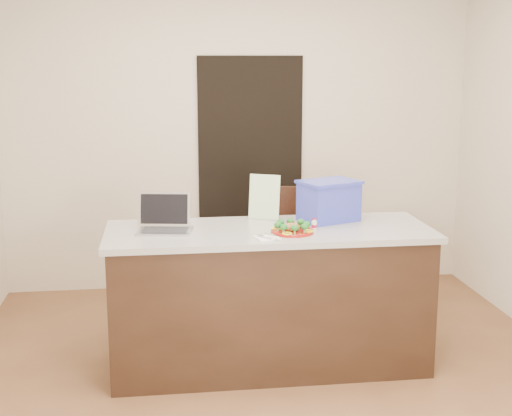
{
  "coord_description": "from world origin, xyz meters",
  "views": [
    {
      "loc": [
        -0.67,
        -4.08,
        1.98
      ],
      "look_at": [
        -0.09,
        0.2,
        1.07
      ],
      "focal_mm": 50.0,
      "sensor_mm": 36.0,
      "label": 1
    }
  ],
  "objects": [
    {
      "name": "doorway",
      "position": [
        0.1,
        1.98,
        1.0
      ],
      "size": [
        0.9,
        0.02,
        2.0
      ],
      "primitive_type": "cube",
      "color": "black",
      "rests_on": "ground"
    },
    {
      "name": "laptop",
      "position": [
        -0.66,
        0.3,
        0.98
      ],
      "size": [
        0.36,
        0.31,
        0.23
      ],
      "rotation": [
        0.0,
        0.0,
        -0.17
      ],
      "color": "#A7A7AB",
      "rests_on": "island"
    },
    {
      "name": "plate",
      "position": [
        0.12,
        0.12,
        0.93
      ],
      "size": [
        0.27,
        0.27,
        0.02
      ],
      "rotation": [
        0.0,
        0.0,
        -0.14
      ],
      "color": "maroon",
      "rests_on": "island"
    },
    {
      "name": "fork",
      "position": [
        -0.07,
        0.02,
        0.93
      ],
      "size": [
        0.08,
        0.13,
        0.0
      ],
      "rotation": [
        0.0,
        0.0,
        0.71
      ],
      "color": "#B0AFB4",
      "rests_on": "napkin"
    },
    {
      "name": "napkin",
      "position": [
        -0.05,
        0.01,
        0.92
      ],
      "size": [
        0.16,
        0.16,
        0.01
      ],
      "primitive_type": "cube",
      "rotation": [
        0.0,
        0.0,
        0.24
      ],
      "color": "silver",
      "rests_on": "island"
    },
    {
      "name": "pepper_rings",
      "position": [
        0.12,
        0.12,
        0.94
      ],
      "size": [
        0.25,
        0.25,
        0.01
      ],
      "color": "yellow",
      "rests_on": "plate"
    },
    {
      "name": "chair",
      "position": [
        0.27,
        1.04,
        0.58
      ],
      "size": [
        0.54,
        0.54,
        1.02
      ],
      "rotation": [
        0.0,
        0.0,
        -0.21
      ],
      "color": "black",
      "rests_on": "ground"
    },
    {
      "name": "ground",
      "position": [
        0.0,
        0.0,
        0.0
      ],
      "size": [
        4.0,
        4.0,
        0.0
      ],
      "primitive_type": "plane",
      "color": "brown",
      "rests_on": "ground"
    },
    {
      "name": "yogurt_bottle",
      "position": [
        0.28,
        0.18,
        0.95
      ],
      "size": [
        0.04,
        0.04,
        0.07
      ],
      "rotation": [
        0.0,
        0.0,
        -0.1
      ],
      "color": "beige",
      "rests_on": "island"
    },
    {
      "name": "knife",
      "position": [
        -0.02,
        -0.0,
        0.93
      ],
      "size": [
        0.08,
        0.18,
        0.01
      ],
      "rotation": [
        0.0,
        0.0,
        0.69
      ],
      "color": "silver",
      "rests_on": "napkin"
    },
    {
      "name": "leaflet",
      "position": [
        0.01,
        0.53,
        1.07
      ],
      "size": [
        0.21,
        0.13,
        0.3
      ],
      "primitive_type": "cube",
      "rotation": [
        -0.14,
        0.0,
        -0.43
      ],
      "color": "white",
      "rests_on": "island"
    },
    {
      "name": "room_shell",
      "position": [
        0.0,
        0.0,
        1.62
      ],
      "size": [
        4.0,
        4.0,
        4.0
      ],
      "color": "white",
      "rests_on": "ground"
    },
    {
      "name": "blue_box",
      "position": [
        0.42,
        0.42,
        1.06
      ],
      "size": [
        0.45,
        0.39,
        0.27
      ],
      "rotation": [
        0.0,
        0.0,
        0.39
      ],
      "color": "#2E37A9",
      "rests_on": "island"
    },
    {
      "name": "meatballs",
      "position": [
        0.12,
        0.12,
        0.96
      ],
      "size": [
        0.1,
        0.11,
        0.04
      ],
      "color": "brown",
      "rests_on": "plate"
    },
    {
      "name": "broccoli",
      "position": [
        0.12,
        0.12,
        0.97
      ],
      "size": [
        0.23,
        0.23,
        0.04
      ],
      "color": "#144B18",
      "rests_on": "plate"
    },
    {
      "name": "island",
      "position": [
        0.0,
        0.25,
        0.46
      ],
      "size": [
        2.06,
        0.76,
        0.92
      ],
      "color": "black",
      "rests_on": "ground"
    }
  ]
}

